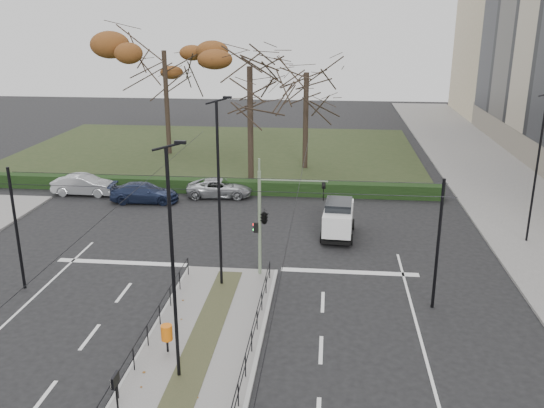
{
  "coord_description": "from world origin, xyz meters",
  "views": [
    {
      "loc": [
        4.78,
        -21.75,
        12.37
      ],
      "look_at": [
        1.86,
        6.99,
        3.02
      ],
      "focal_mm": 38.0,
      "sensor_mm": 36.0,
      "label": 1
    }
  ],
  "objects": [
    {
      "name": "ground",
      "position": [
        0.0,
        0.0,
        0.0
      ],
      "size": [
        140.0,
        140.0,
        0.0
      ],
      "primitive_type": "plane",
      "color": "black",
      "rests_on": "ground"
    },
    {
      "name": "median_island",
      "position": [
        0.0,
        -2.5,
        0.07
      ],
      "size": [
        4.4,
        15.0,
        0.14
      ],
      "primitive_type": "cube",
      "color": "slate",
      "rests_on": "ground"
    },
    {
      "name": "traffic_light",
      "position": [
        1.81,
        4.5,
        3.23
      ],
      "size": [
        3.63,
        2.04,
        5.31
      ],
      "color": "slate",
      "rests_on": "median_island"
    },
    {
      "name": "bare_tree_near",
      "position": [
        -1.17,
        20.68,
        8.38
      ],
      "size": [
        6.18,
        6.18,
        11.88
      ],
      "color": "black",
      "rests_on": "park"
    },
    {
      "name": "white_van",
      "position": [
        5.44,
        10.51,
        1.15
      ],
      "size": [
        2.06,
        4.06,
        2.19
      ],
      "color": "white",
      "rests_on": "ground"
    },
    {
      "name": "catenary",
      "position": [
        0.0,
        1.62,
        3.42
      ],
      "size": [
        20.0,
        34.0,
        6.0
      ],
      "color": "black",
      "rests_on": "ground"
    },
    {
      "name": "litter_bin",
      "position": [
        -1.17,
        -2.94,
        0.95
      ],
      "size": [
        0.44,
        0.44,
        1.13
      ],
      "color": "black",
      "rests_on": "median_island"
    },
    {
      "name": "parked_car_third",
      "position": [
        -8.07,
        15.83,
        0.69
      ],
      "size": [
        4.86,
        2.23,
        1.38
      ],
      "primitive_type": "imported",
      "rotation": [
        0.0,
        0.0,
        1.63
      ],
      "color": "#1D2644",
      "rests_on": "ground"
    },
    {
      "name": "hedge",
      "position": [
        -6.0,
        18.6,
        0.5
      ],
      "size": [
        38.0,
        1.0,
        1.0
      ],
      "primitive_type": "cube",
      "color": "black",
      "rests_on": "ground"
    },
    {
      "name": "park",
      "position": [
        -6.0,
        32.0,
        0.05
      ],
      "size": [
        38.0,
        26.0,
        0.1
      ],
      "primitive_type": "cube",
      "color": "#232F17",
      "rests_on": "ground"
    },
    {
      "name": "info_panel",
      "position": [
        -1.51,
        -7.3,
        1.65
      ],
      "size": [
        0.11,
        0.5,
        1.92
      ],
      "color": "black",
      "rests_on": "median_island"
    },
    {
      "name": "rust_tree",
      "position": [
        -10.4,
        30.7,
        9.58
      ],
      "size": [
        10.56,
        10.56,
        12.48
      ],
      "color": "black",
      "rests_on": "park"
    },
    {
      "name": "streetlamp_median_near",
      "position": [
        -0.33,
        -4.4,
        4.5
      ],
      "size": [
        0.72,
        0.15,
        8.58
      ],
      "color": "black",
      "rests_on": "median_island"
    },
    {
      "name": "parked_car_second",
      "position": [
        -13.01,
        17.11,
        0.75
      ],
      "size": [
        4.54,
        1.59,
        1.49
      ],
      "primitive_type": "imported",
      "rotation": [
        0.0,
        0.0,
        1.57
      ],
      "color": "#9D9FA4",
      "rests_on": "ground"
    },
    {
      "name": "bare_tree_center",
      "position": [
        2.72,
        26.5,
        7.54
      ],
      "size": [
        7.2,
        7.2,
        10.67
      ],
      "color": "black",
      "rests_on": "park"
    },
    {
      "name": "parked_car_fourth",
      "position": [
        -3.05,
        17.65,
        0.65
      ],
      "size": [
        4.86,
        2.52,
        1.31
      ],
      "primitive_type": "imported",
      "rotation": [
        0.0,
        0.0,
        1.65
      ],
      "color": "#9D9FA4",
      "rests_on": "ground"
    },
    {
      "name": "median_railing",
      "position": [
        0.0,
        -2.6,
        0.98
      ],
      "size": [
        4.14,
        13.24,
        0.92
      ],
      "color": "black",
      "rests_on": "median_island"
    },
    {
      "name": "sidewalk_east",
      "position": [
        18.0,
        22.0,
        0.07
      ],
      "size": [
        8.0,
        90.0,
        0.14
      ],
      "primitive_type": "cube",
      "color": "slate",
      "rests_on": "ground"
    },
    {
      "name": "streetlamp_sidewalk",
      "position": [
        16.29,
        10.52,
        4.51
      ],
      "size": [
        0.72,
        0.15,
        8.59
      ],
      "color": "black",
      "rests_on": "sidewalk_east"
    },
    {
      "name": "streetlamp_median_far",
      "position": [
        -0.18,
        3.15,
        4.72
      ],
      "size": [
        0.75,
        0.15,
        9.0
      ],
      "color": "black",
      "rests_on": "median_island"
    }
  ]
}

